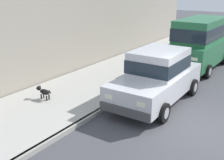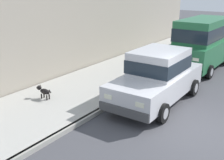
{
  "view_description": "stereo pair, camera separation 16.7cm",
  "coord_description": "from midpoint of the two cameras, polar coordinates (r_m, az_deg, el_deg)",
  "views": [
    {
      "loc": [
        1.96,
        -7.69,
        4.1
      ],
      "look_at": [
        -3.39,
        0.29,
        0.85
      ],
      "focal_mm": 45.32,
      "sensor_mm": 36.0,
      "label": 1
    },
    {
      "loc": [
        2.09,
        -7.6,
        4.1
      ],
      "look_at": [
        -3.39,
        0.29,
        0.85
      ],
      "focal_mm": 45.32,
      "sensor_mm": 36.0,
      "label": 2
    }
  ],
  "objects": [
    {
      "name": "sidewalk",
      "position": [
        11.14,
        -8.19,
        -2.73
      ],
      "size": [
        3.6,
        64.0,
        0.14
      ],
      "primitive_type": "cube",
      "color": "#A8A59E",
      "rests_on": "ground"
    },
    {
      "name": "dog_black",
      "position": [
        10.56,
        -14.11,
        -2.25
      ],
      "size": [
        0.75,
        0.21,
        0.49
      ],
      "color": "black",
      "rests_on": "sidewalk"
    },
    {
      "name": "car_silver_sedan",
      "position": [
        10.3,
        8.71,
        0.86
      ],
      "size": [
        2.04,
        4.6,
        1.92
      ],
      "color": "#BCBCC1",
      "rests_on": "ground"
    },
    {
      "name": "car_green_van",
      "position": [
        15.1,
        17.13,
        7.54
      ],
      "size": [
        2.23,
        4.95,
        2.52
      ],
      "color": "#23663D",
      "rests_on": "ground"
    },
    {
      "name": "building_facade",
      "position": [
        15.73,
        -2.06,
        10.76
      ],
      "size": [
        0.5,
        20.0,
        3.87
      ],
      "primitive_type": "cube",
      "color": "#9E9384",
      "rests_on": "ground"
    },
    {
      "name": "ground_plane",
      "position": [
        8.91,
        17.02,
        -9.61
      ],
      "size": [
        80.0,
        80.0,
        0.0
      ],
      "primitive_type": "plane",
      "color": "#424247"
    },
    {
      "name": "fire_hydrant",
      "position": [
        11.81,
        3.32,
        0.79
      ],
      "size": [
        0.34,
        0.24,
        0.72
      ],
      "color": "gold",
      "rests_on": "sidewalk"
    },
    {
      "name": "curb",
      "position": [
        10.1,
        -0.51,
        -4.83
      ],
      "size": [
        0.16,
        64.0,
        0.14
      ],
      "primitive_type": "cube",
      "color": "gray",
      "rests_on": "ground"
    }
  ]
}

